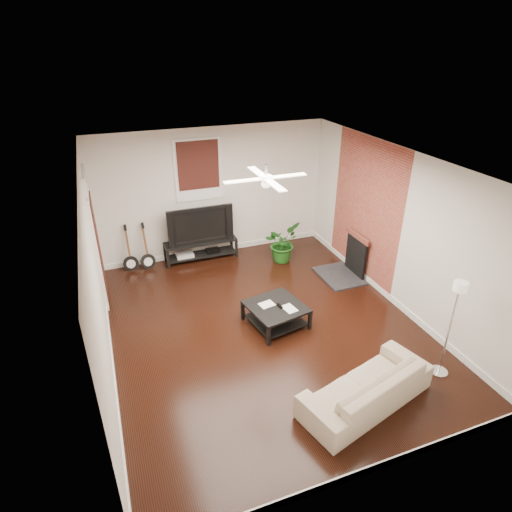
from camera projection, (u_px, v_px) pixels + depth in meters
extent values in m
cube|color=black|center=(264.00, 326.00, 7.31)|extent=(5.00, 6.00, 0.01)
cube|color=white|center=(266.00, 165.00, 6.02)|extent=(5.00, 6.00, 0.01)
cube|color=silver|center=(213.00, 193.00, 9.16)|extent=(5.00, 0.01, 2.80)
cube|color=silver|center=(378.00, 383.00, 4.18)|extent=(5.00, 0.01, 2.80)
cube|color=silver|center=(97.00, 282.00, 5.89)|extent=(0.01, 6.00, 2.80)
cube|color=silver|center=(398.00, 230.00, 7.45)|extent=(0.01, 6.00, 2.80)
cube|color=#9D4132|center=(365.00, 210.00, 8.28)|extent=(0.02, 2.20, 2.80)
cube|color=black|center=(347.00, 256.00, 8.62)|extent=(0.80, 1.10, 0.92)
cube|color=black|center=(198.00, 170.00, 8.79)|extent=(1.00, 0.06, 1.30)
cube|color=white|center=(96.00, 237.00, 7.55)|extent=(0.08, 1.00, 2.50)
cube|color=black|center=(201.00, 250.00, 9.40)|extent=(1.57, 0.42, 0.44)
imported|color=black|center=(199.00, 223.00, 9.13)|extent=(1.41, 0.18, 0.81)
cube|color=black|center=(276.00, 315.00, 7.28)|extent=(1.03, 1.03, 0.37)
imported|color=tan|center=(366.00, 386.00, 5.67)|extent=(2.04, 1.23, 0.56)
imported|color=#1B5418|center=(282.00, 243.00, 9.25)|extent=(1.00, 1.00, 0.84)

